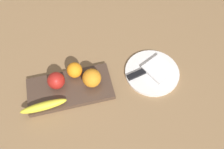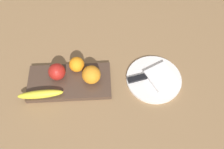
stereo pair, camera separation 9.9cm
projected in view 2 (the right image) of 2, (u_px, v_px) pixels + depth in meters
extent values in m
plane|color=olive|center=(59.00, 84.00, 1.03)|extent=(2.40, 2.40, 0.00)
cube|color=#493529|center=(70.00, 82.00, 1.02)|extent=(0.34, 0.17, 0.02)
sphere|color=#AC201A|center=(56.00, 72.00, 0.99)|extent=(0.07, 0.07, 0.07)
ellipsoid|color=yellow|center=(40.00, 94.00, 0.96)|extent=(0.18, 0.04, 0.03)
sphere|color=orange|center=(77.00, 64.00, 1.01)|extent=(0.06, 0.06, 0.06)
sphere|color=orange|center=(91.00, 75.00, 0.98)|extent=(0.08, 0.08, 0.08)
cylinder|color=white|center=(154.00, 79.00, 1.03)|extent=(0.23, 0.23, 0.01)
cube|color=white|center=(161.00, 76.00, 1.02)|extent=(0.15, 0.15, 0.02)
cube|color=silver|center=(151.00, 75.00, 1.04)|extent=(0.15, 0.05, 0.00)
cube|color=black|center=(138.00, 77.00, 1.02)|extent=(0.09, 0.04, 0.01)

